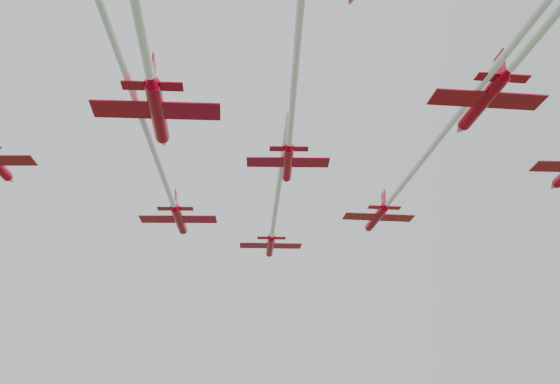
{
  "coord_description": "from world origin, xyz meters",
  "views": [
    {
      "loc": [
        -8.58,
        -72.77,
        23.12
      ],
      "look_at": [
        -0.17,
        4.75,
        51.19
      ],
      "focal_mm": 50.0,
      "sensor_mm": 36.0,
      "label": 1
    }
  ],
  "objects": [
    {
      "name": "jet_lead",
      "position": [
        0.49,
        17.84,
        52.02
      ],
      "size": [
        8.37,
        47.77,
        2.48
      ],
      "rotation": [
        0.0,
        0.0,
        -0.06
      ],
      "color": "red"
    },
    {
      "name": "jet_row4_right",
      "position": [
        12.97,
        -29.65,
        50.01
      ],
      "size": [
        8.76,
        44.2,
        2.63
      ],
      "rotation": [
        0.0,
        0.0,
        0.02
      ],
      "color": "red"
    },
    {
      "name": "jet_row2_left",
      "position": [
        -12.49,
        -3.92,
        50.22
      ],
      "size": [
        10.16,
        62.87,
        2.6
      ],
      "rotation": [
        0.0,
        0.0,
        -0.1
      ],
      "color": "red"
    },
    {
      "name": "jet_row2_right",
      "position": [
        11.52,
        -4.81,
        50.14
      ],
      "size": [
        7.87,
        54.73,
        2.36
      ],
      "rotation": [
        0.0,
        0.0,
        0.02
      ],
      "color": "red"
    },
    {
      "name": "jet_row3_mid",
      "position": [
        -1.37,
        -15.94,
        51.53
      ],
      "size": [
        8.46,
        53.43,
        2.4
      ],
      "rotation": [
        0.0,
        0.0,
        -0.09
      ],
      "color": "red"
    }
  ]
}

